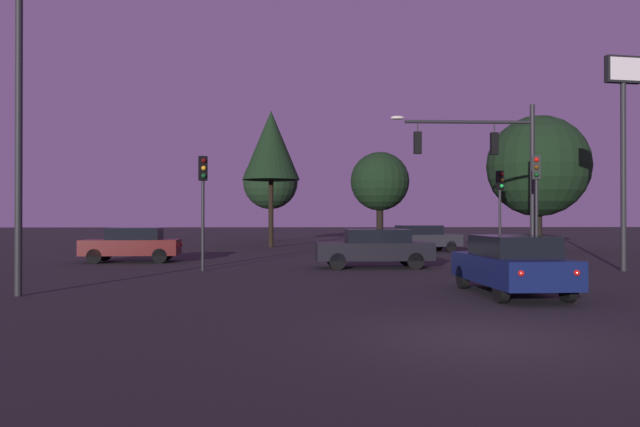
% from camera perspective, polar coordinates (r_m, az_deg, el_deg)
% --- Properties ---
extents(ground_plane, '(168.00, 168.00, 0.00)m').
position_cam_1_polar(ground_plane, '(34.56, 2.69, -3.65)').
color(ground_plane, black).
rests_on(ground_plane, ground).
extents(traffic_signal_mast_arm, '(5.96, 0.37, 6.62)m').
position_cam_1_polar(traffic_signal_mast_arm, '(25.83, 15.92, 5.06)').
color(traffic_signal_mast_arm, '#232326').
rests_on(traffic_signal_mast_arm, ground).
extents(traffic_light_corner_left, '(0.36, 0.39, 4.31)m').
position_cam_1_polar(traffic_light_corner_left, '(24.02, 19.75, 2.20)').
color(traffic_light_corner_left, '#232326').
rests_on(traffic_light_corner_left, ground).
extents(traffic_light_corner_right, '(0.37, 0.39, 4.25)m').
position_cam_1_polar(traffic_light_corner_right, '(22.76, -10.98, 2.23)').
color(traffic_light_corner_right, '#232326').
rests_on(traffic_light_corner_right, ground).
extents(traffic_light_median, '(0.36, 0.39, 4.22)m').
position_cam_1_polar(traffic_light_median, '(30.25, 16.63, 1.56)').
color(traffic_light_median, '#232326').
rests_on(traffic_light_median, ground).
extents(car_nearside_lane, '(1.94, 4.47, 1.52)m').
position_cam_1_polar(car_nearside_lane, '(16.26, 17.60, -4.56)').
color(car_nearside_lane, '#0F1947').
rests_on(car_nearside_lane, ground).
extents(car_crossing_left, '(4.31, 2.08, 1.52)m').
position_cam_1_polar(car_crossing_left, '(28.07, -17.29, -2.78)').
color(car_crossing_left, '#4C0F0F').
rests_on(car_crossing_left, ground).
extents(car_crossing_right, '(4.64, 1.89, 1.52)m').
position_cam_1_polar(car_crossing_right, '(23.85, 5.17, -3.22)').
color(car_crossing_right, black).
rests_on(car_crossing_right, ground).
extents(car_far_lane, '(4.67, 2.71, 1.52)m').
position_cam_1_polar(car_far_lane, '(35.19, 9.48, -2.29)').
color(car_far_lane, '#232328').
rests_on(car_far_lane, ground).
extents(parking_lot_lamp_post, '(1.70, 0.36, 8.21)m').
position_cam_1_polar(parking_lot_lamp_post, '(17.35, -26.54, 10.29)').
color(parking_lot_lamp_post, '#232326').
rests_on(parking_lot_lamp_post, ground).
extents(store_sign_illuminated, '(1.42, 0.45, 7.95)m').
position_cam_1_polar(store_sign_illuminated, '(25.19, 26.70, 8.25)').
color(store_sign_illuminated, '#232326').
rests_on(store_sign_illuminated, ground).
extents(tree_behind_sign, '(4.47, 4.47, 7.10)m').
position_cam_1_polar(tree_behind_sign, '(49.45, -4.70, 2.98)').
color(tree_behind_sign, black).
rests_on(tree_behind_sign, ground).
extents(tree_left_far, '(4.07, 4.07, 6.52)m').
position_cam_1_polar(tree_left_far, '(42.07, 5.67, 3.00)').
color(tree_left_far, black).
rests_on(tree_left_far, ground).
extents(tree_center_horizon, '(5.86, 5.86, 7.88)m').
position_cam_1_polar(tree_center_horizon, '(37.31, 19.89, 4.22)').
color(tree_center_horizon, black).
rests_on(tree_center_horizon, ground).
extents(tree_right_cluster, '(3.82, 3.82, 9.05)m').
position_cam_1_polar(tree_right_cluster, '(40.34, -4.64, 6.39)').
color(tree_right_cluster, black).
rests_on(tree_right_cluster, ground).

